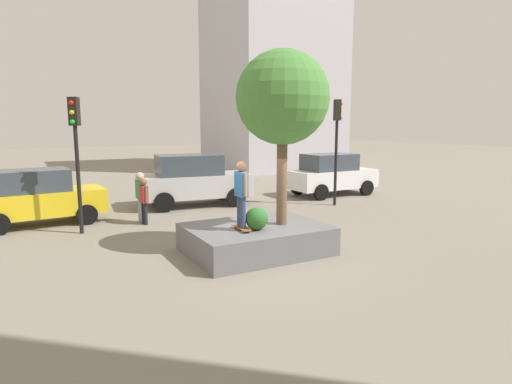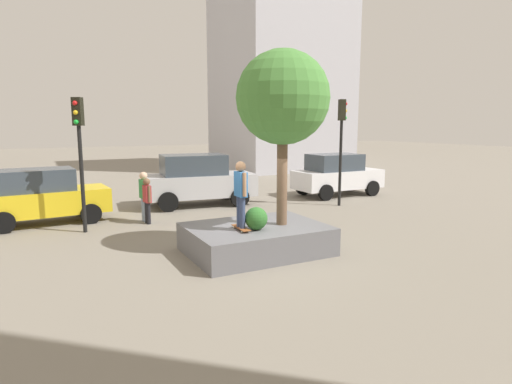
{
  "view_description": "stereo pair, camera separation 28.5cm",
  "coord_description": "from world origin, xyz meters",
  "px_view_note": "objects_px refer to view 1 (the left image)",
  "views": [
    {
      "loc": [
        -5.29,
        -9.41,
        3.38
      ],
      "look_at": [
        0.01,
        0.3,
        1.63
      ],
      "focal_mm": 30.09,
      "sensor_mm": 36.0,
      "label": 1
    },
    {
      "loc": [
        -5.04,
        -9.55,
        3.38
      ],
      "look_at": [
        0.01,
        0.3,
        1.63
      ],
      "focal_mm": 30.09,
      "sensor_mm": 36.0,
      "label": 2
    }
  ],
  "objects_px": {
    "sedan_parked": "(193,180)",
    "passerby_with_bag": "(144,198)",
    "traffic_light_corner": "(337,134)",
    "traffic_light_median": "(76,141)",
    "skateboard": "(241,228)",
    "skateboarder": "(241,190)",
    "plaza_tree": "(283,99)",
    "bystander_watching": "(141,194)",
    "taxi_cab": "(38,197)",
    "planter_ledge": "(256,239)",
    "police_car": "(331,174)"
  },
  "relations": [
    {
      "from": "skateboarder",
      "to": "planter_ledge",
      "type": "bearing_deg",
      "value": 25.29
    },
    {
      "from": "skateboarder",
      "to": "police_car",
      "type": "relative_size",
      "value": 0.39
    },
    {
      "from": "police_car",
      "to": "traffic_light_median",
      "type": "height_order",
      "value": "traffic_light_median"
    },
    {
      "from": "skateboard",
      "to": "sedan_parked",
      "type": "xyz_separation_m",
      "value": [
        1.47,
        7.41,
        0.3
      ]
    },
    {
      "from": "sedan_parked",
      "to": "taxi_cab",
      "type": "bearing_deg",
      "value": -171.91
    },
    {
      "from": "skateboarder",
      "to": "police_car",
      "type": "bearing_deg",
      "value": 39.36
    },
    {
      "from": "traffic_light_median",
      "to": "skateboarder",
      "type": "bearing_deg",
      "value": -54.84
    },
    {
      "from": "passerby_with_bag",
      "to": "traffic_light_median",
      "type": "bearing_deg",
      "value": -171.81
    },
    {
      "from": "police_car",
      "to": "bystander_watching",
      "type": "xyz_separation_m",
      "value": [
        -9.48,
        -1.47,
        0.0
      ]
    },
    {
      "from": "traffic_light_corner",
      "to": "traffic_light_median",
      "type": "xyz_separation_m",
      "value": [
        -10.02,
        0.03,
        -0.12
      ]
    },
    {
      "from": "skateboarder",
      "to": "bystander_watching",
      "type": "distance_m",
      "value": 5.49
    },
    {
      "from": "skateboarder",
      "to": "police_car",
      "type": "xyz_separation_m",
      "value": [
        8.24,
        6.76,
        -0.76
      ]
    },
    {
      "from": "taxi_cab",
      "to": "passerby_with_bag",
      "type": "distance_m",
      "value": 3.56
    },
    {
      "from": "traffic_light_corner",
      "to": "traffic_light_median",
      "type": "height_order",
      "value": "traffic_light_corner"
    },
    {
      "from": "taxi_cab",
      "to": "planter_ledge",
      "type": "bearing_deg",
      "value": -51.95
    },
    {
      "from": "plaza_tree",
      "to": "police_car",
      "type": "relative_size",
      "value": 1.06
    },
    {
      "from": "planter_ledge",
      "to": "bystander_watching",
      "type": "height_order",
      "value": "bystander_watching"
    },
    {
      "from": "police_car",
      "to": "traffic_light_corner",
      "type": "xyz_separation_m",
      "value": [
        -1.49,
        -2.14,
        1.99
      ]
    },
    {
      "from": "sedan_parked",
      "to": "passerby_with_bag",
      "type": "relative_size",
      "value": 3.04
    },
    {
      "from": "plaza_tree",
      "to": "skateboard",
      "type": "bearing_deg",
      "value": -175.8
    },
    {
      "from": "traffic_light_median",
      "to": "bystander_watching",
      "type": "xyz_separation_m",
      "value": [
        2.04,
        0.64,
        -1.86
      ]
    },
    {
      "from": "plaza_tree",
      "to": "traffic_light_corner",
      "type": "xyz_separation_m",
      "value": [
        5.5,
        4.52,
        -1.04
      ]
    },
    {
      "from": "planter_ledge",
      "to": "taxi_cab",
      "type": "distance_m",
      "value": 8.04
    },
    {
      "from": "traffic_light_median",
      "to": "bystander_watching",
      "type": "height_order",
      "value": "traffic_light_median"
    },
    {
      "from": "bystander_watching",
      "to": "passerby_with_bag",
      "type": "xyz_separation_m",
      "value": [
        0.02,
        -0.35,
        -0.11
      ]
    },
    {
      "from": "planter_ledge",
      "to": "traffic_light_corner",
      "type": "relative_size",
      "value": 0.81
    },
    {
      "from": "traffic_light_corner",
      "to": "planter_ledge",
      "type": "bearing_deg",
      "value": -144.88
    },
    {
      "from": "skateboard",
      "to": "police_car",
      "type": "relative_size",
      "value": 0.19
    },
    {
      "from": "plaza_tree",
      "to": "passerby_with_bag",
      "type": "relative_size",
      "value": 2.89
    },
    {
      "from": "sedan_parked",
      "to": "traffic_light_corner",
      "type": "relative_size",
      "value": 1.09
    },
    {
      "from": "skateboard",
      "to": "police_car",
      "type": "bearing_deg",
      "value": 39.36
    },
    {
      "from": "traffic_light_corner",
      "to": "taxi_cab",
      "type": "bearing_deg",
      "value": 169.96
    },
    {
      "from": "plaza_tree",
      "to": "police_car",
      "type": "xyz_separation_m",
      "value": [
        6.99,
        6.67,
        -3.02
      ]
    },
    {
      "from": "skateboarder",
      "to": "traffic_light_corner",
      "type": "bearing_deg",
      "value": 34.37
    },
    {
      "from": "planter_ledge",
      "to": "passerby_with_bag",
      "type": "distance_m",
      "value": 5.03
    },
    {
      "from": "plaza_tree",
      "to": "taxi_cab",
      "type": "relative_size",
      "value": 1.09
    },
    {
      "from": "planter_ledge",
      "to": "bystander_watching",
      "type": "relative_size",
      "value": 2.02
    },
    {
      "from": "taxi_cab",
      "to": "sedan_parked",
      "type": "height_order",
      "value": "sedan_parked"
    },
    {
      "from": "planter_ledge",
      "to": "traffic_light_median",
      "type": "distance_m",
      "value": 6.34
    },
    {
      "from": "traffic_light_corner",
      "to": "police_car",
      "type": "bearing_deg",
      "value": 55.12
    },
    {
      "from": "plaza_tree",
      "to": "traffic_light_corner",
      "type": "distance_m",
      "value": 7.19
    },
    {
      "from": "skateboarder",
      "to": "skateboard",
      "type": "bearing_deg",
      "value": 0.0
    },
    {
      "from": "traffic_light_corner",
      "to": "bystander_watching",
      "type": "bearing_deg",
      "value": 175.14
    },
    {
      "from": "planter_ledge",
      "to": "traffic_light_corner",
      "type": "bearing_deg",
      "value": 35.12
    },
    {
      "from": "sedan_parked",
      "to": "traffic_light_median",
      "type": "relative_size",
      "value": 1.14
    },
    {
      "from": "skateboard",
      "to": "skateboarder",
      "type": "xyz_separation_m",
      "value": [
        -0.0,
        0.0,
        0.98
      ]
    },
    {
      "from": "planter_ledge",
      "to": "plaza_tree",
      "type": "height_order",
      "value": "plaza_tree"
    },
    {
      "from": "skateboarder",
      "to": "passerby_with_bag",
      "type": "xyz_separation_m",
      "value": [
        -1.22,
        4.94,
        -0.86
      ]
    },
    {
      "from": "skateboarder",
      "to": "traffic_light_corner",
      "type": "distance_m",
      "value": 8.26
    },
    {
      "from": "police_car",
      "to": "traffic_light_corner",
      "type": "distance_m",
      "value": 3.28
    }
  ]
}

